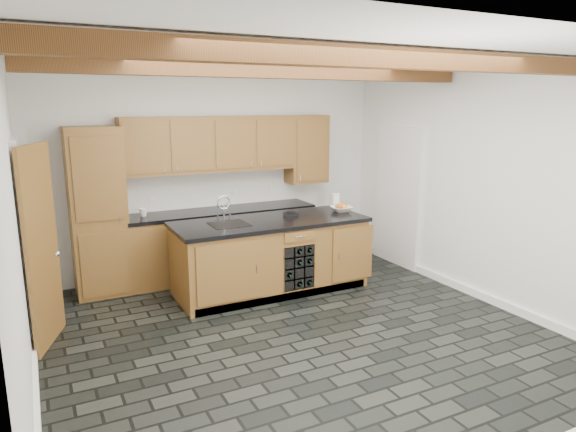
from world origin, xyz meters
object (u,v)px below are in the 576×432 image
at_px(fruit_bowl, 341,209).
at_px(paper_towel, 336,201).
at_px(island, 272,255).
at_px(kitchen_scale, 291,214).

xyz_separation_m(fruit_bowl, paper_towel, (0.04, 0.21, 0.07)).
relative_size(island, kitchen_scale, 12.14).
bearing_deg(fruit_bowl, island, -177.62).
distance_m(island, paper_towel, 1.28).
xyz_separation_m(island, fruit_bowl, (1.07, 0.04, 0.50)).
height_order(fruit_bowl, paper_towel, paper_towel).
bearing_deg(fruit_bowl, kitchen_scale, 174.12).
bearing_deg(island, paper_towel, 12.70).
xyz_separation_m(island, kitchen_scale, (0.34, 0.12, 0.49)).
bearing_deg(paper_towel, fruit_bowl, -100.97).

